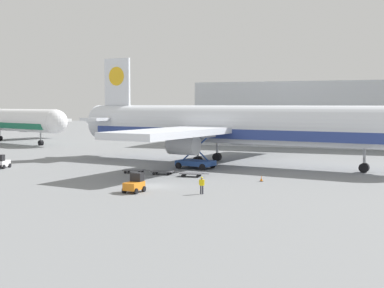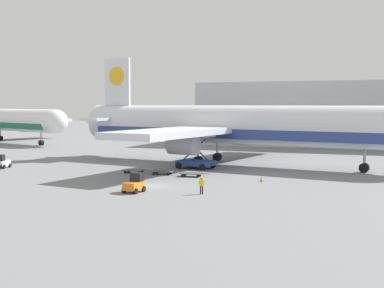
% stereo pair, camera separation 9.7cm
% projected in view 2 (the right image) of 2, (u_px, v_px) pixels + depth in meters
% --- Properties ---
extents(ground_plane, '(400.00, 400.00, 0.00)m').
position_uv_depth(ground_plane, '(153.00, 186.00, 60.14)').
color(ground_plane, slate).
extents(airplane_main, '(57.76, 48.66, 17.00)m').
position_uv_depth(airplane_main, '(227.00, 126.00, 81.69)').
color(airplane_main, silver).
rests_on(airplane_main, ground_plane).
extents(scissor_lift_loader, '(5.61, 4.09, 5.26)m').
position_uv_depth(scissor_lift_loader, '(196.00, 154.00, 76.37)').
color(scissor_lift_loader, '#284C99').
rests_on(scissor_lift_loader, ground_plane).
extents(baggage_tug_foreground, '(1.79, 2.55, 2.00)m').
position_uv_depth(baggage_tug_foreground, '(135.00, 184.00, 55.79)').
color(baggage_tug_foreground, orange).
rests_on(baggage_tug_foreground, ground_plane).
extents(baggage_tug_mid, '(2.00, 2.65, 2.00)m').
position_uv_depth(baggage_tug_mid, '(2.00, 162.00, 76.68)').
color(baggage_tug_mid, silver).
rests_on(baggage_tug_mid, ground_plane).
extents(baggage_dolly_lead, '(3.77, 1.82, 0.48)m').
position_uv_depth(baggage_dolly_lead, '(134.00, 170.00, 71.22)').
color(baggage_dolly_lead, '#56565B').
rests_on(baggage_dolly_lead, ground_plane).
extents(baggage_dolly_second, '(3.77, 1.82, 0.48)m').
position_uv_depth(baggage_dolly_second, '(162.00, 172.00, 69.85)').
color(baggage_dolly_second, '#56565B').
rests_on(baggage_dolly_second, ground_plane).
extents(baggage_dolly_third, '(3.77, 1.82, 0.48)m').
position_uv_depth(baggage_dolly_third, '(191.00, 174.00, 67.79)').
color(baggage_dolly_third, '#56565B').
rests_on(baggage_dolly_third, ground_plane).
extents(ground_crew_near, '(0.56, 0.28, 1.79)m').
position_uv_depth(ground_crew_near, '(202.00, 184.00, 54.62)').
color(ground_crew_near, black).
rests_on(ground_crew_near, ground_plane).
extents(traffic_cone_near, '(0.40, 0.40, 0.69)m').
position_uv_depth(traffic_cone_near, '(261.00, 179.00, 63.68)').
color(traffic_cone_near, black).
rests_on(traffic_cone_near, ground_plane).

